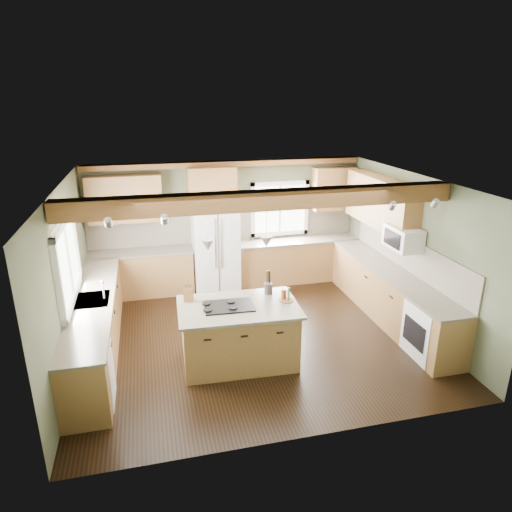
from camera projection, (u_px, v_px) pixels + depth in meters
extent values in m
plane|color=black|center=(254.00, 336.00, 7.68)|extent=(5.60, 5.60, 0.00)
plane|color=silver|center=(254.00, 182.00, 6.81)|extent=(5.60, 5.60, 0.00)
plane|color=#414732|center=(226.00, 223.00, 9.54)|extent=(5.60, 0.00, 5.60)
plane|color=#414732|center=(67.00, 279.00, 6.62)|extent=(0.00, 5.00, 5.00)
plane|color=#414732|center=(411.00, 250.00, 7.87)|extent=(0.00, 5.00, 5.00)
cube|color=brown|center=(265.00, 200.00, 6.22)|extent=(5.55, 0.26, 0.26)
cube|color=brown|center=(226.00, 164.00, 9.03)|extent=(5.55, 0.20, 0.10)
cube|color=brown|center=(227.00, 227.00, 9.55)|extent=(5.58, 0.03, 0.58)
cube|color=brown|center=(409.00, 254.00, 7.94)|extent=(0.03, 3.70, 0.58)
cube|color=brown|center=(142.00, 274.00, 9.15)|extent=(2.02, 0.60, 0.88)
cube|color=#433B31|center=(140.00, 252.00, 9.00)|extent=(2.06, 0.64, 0.04)
cube|color=brown|center=(297.00, 260.00, 9.88)|extent=(2.62, 0.60, 0.88)
cube|color=#433B31|center=(298.00, 240.00, 9.73)|extent=(2.66, 0.64, 0.04)
cube|color=brown|center=(96.00, 328.00, 7.02)|extent=(0.60, 3.70, 0.88)
cube|color=#433B31|center=(92.00, 301.00, 6.87)|extent=(0.64, 3.74, 0.04)
cube|color=brown|center=(389.00, 296.00, 8.13)|extent=(0.60, 3.70, 0.88)
cube|color=#433B31|center=(392.00, 272.00, 7.98)|extent=(0.64, 3.74, 0.04)
cube|color=brown|center=(125.00, 199.00, 8.72)|extent=(1.40, 0.35, 0.90)
cube|color=brown|center=(212.00, 185.00, 9.03)|extent=(0.96, 0.35, 0.70)
cube|color=brown|center=(380.00, 202.00, 8.44)|extent=(0.35, 2.20, 0.90)
cube|color=brown|center=(334.00, 189.00, 9.67)|extent=(0.90, 0.35, 0.90)
cube|color=white|center=(66.00, 262.00, 6.59)|extent=(0.04, 1.60, 1.05)
cube|color=white|center=(279.00, 208.00, 9.69)|extent=(1.10, 0.04, 1.00)
cube|color=#262628|center=(92.00, 300.00, 6.87)|extent=(0.50, 0.65, 0.03)
cylinder|color=#B2B2B7|center=(103.00, 290.00, 6.86)|extent=(0.02, 0.02, 0.28)
cube|color=white|center=(88.00, 376.00, 5.84)|extent=(0.60, 0.60, 0.84)
cube|color=white|center=(432.00, 331.00, 6.94)|extent=(0.60, 0.72, 0.84)
cube|color=white|center=(403.00, 238.00, 7.69)|extent=(0.40, 0.70, 0.38)
cone|color=#B2B2B7|center=(208.00, 245.00, 6.26)|extent=(0.18, 0.18, 0.16)
cone|color=#B2B2B7|center=(266.00, 242.00, 6.41)|extent=(0.18, 0.18, 0.16)
cube|color=silver|center=(215.00, 248.00, 9.25)|extent=(0.90, 0.74, 1.80)
cube|color=brown|center=(239.00, 335.00, 6.81)|extent=(1.69, 1.08, 0.88)
cube|color=#433B31|center=(238.00, 307.00, 6.66)|extent=(1.80, 1.19, 0.04)
cube|color=black|center=(229.00, 306.00, 6.62)|extent=(0.73, 0.51, 0.02)
cube|color=brown|center=(188.00, 295.00, 6.77)|extent=(0.15, 0.13, 0.21)
cylinder|color=#3D3431|center=(268.00, 288.00, 7.03)|extent=(0.16, 0.16, 0.17)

